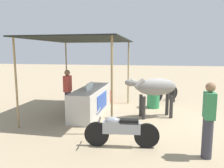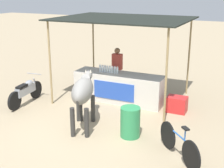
% 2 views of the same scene
% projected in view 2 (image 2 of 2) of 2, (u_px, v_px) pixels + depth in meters
% --- Properties ---
extents(ground_plane, '(60.00, 60.00, 0.00)m').
position_uv_depth(ground_plane, '(86.00, 126.00, 8.60)').
color(ground_plane, tan).
extents(stall_counter, '(3.00, 0.82, 0.96)m').
position_uv_depth(stall_counter, '(119.00, 87.00, 10.36)').
color(stall_counter, beige).
rests_on(stall_counter, ground).
extents(stall_awning, '(4.20, 3.20, 2.73)m').
position_uv_depth(stall_awning, '(123.00, 21.00, 9.98)').
color(stall_awning, black).
rests_on(stall_awning, ground).
extents(water_bottle_row, '(0.70, 0.07, 0.25)m').
position_uv_depth(water_bottle_row, '(109.00, 69.00, 10.28)').
color(water_bottle_row, silver).
rests_on(water_bottle_row, stall_counter).
extents(vendor_behind_counter, '(0.34, 0.22, 1.65)m').
position_uv_depth(vendor_behind_counter, '(117.00, 70.00, 11.06)').
color(vendor_behind_counter, '#383842').
rests_on(vendor_behind_counter, ground).
extents(cooler_box, '(0.60, 0.44, 0.48)m').
position_uv_depth(cooler_box, '(177.00, 104.00, 9.54)').
color(cooler_box, red).
rests_on(cooler_box, ground).
extents(water_barrel, '(0.50, 0.50, 0.79)m').
position_uv_depth(water_barrel, '(130.00, 122.00, 7.91)').
color(water_barrel, '#2D8C51').
rests_on(water_barrel, ground).
extents(cow, '(0.95, 1.84, 1.44)m').
position_uv_depth(cow, '(83.00, 92.00, 8.23)').
color(cow, gray).
rests_on(cow, ground).
extents(motorcycle_parked, '(0.55, 1.80, 0.90)m').
position_uv_depth(motorcycle_parked, '(26.00, 91.00, 10.16)').
color(motorcycle_parked, black).
rests_on(motorcycle_parked, ground).
extents(bicycle_leaning, '(1.18, 1.22, 0.85)m').
position_uv_depth(bicycle_leaning, '(179.00, 144.00, 6.89)').
color(bicycle_leaning, black).
rests_on(bicycle_leaning, ground).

